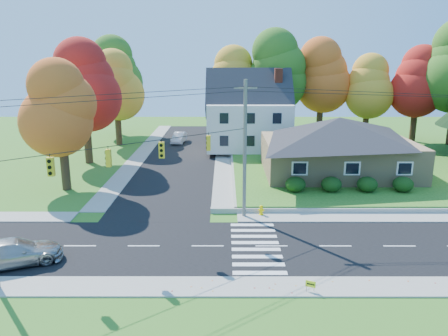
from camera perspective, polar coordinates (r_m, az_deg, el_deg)
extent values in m
plane|color=#3D7923|center=(27.86, 6.23, -10.13)|extent=(120.00, 120.00, 0.00)
cube|color=black|center=(27.86, 6.23, -10.11)|extent=(90.00, 8.00, 0.02)
cube|color=black|center=(52.72, -5.43, 1.73)|extent=(8.00, 44.00, 0.02)
cube|color=#9C9A90|center=(32.44, 5.31, -6.40)|extent=(90.00, 2.00, 0.08)
cube|color=#9C9A90|center=(23.42, 7.54, -15.12)|extent=(90.00, 2.00, 0.08)
cube|color=#3D7923|center=(50.15, 18.61, 0.65)|extent=(30.00, 30.00, 0.50)
cube|color=tan|center=(43.65, 14.60, 1.47)|extent=(14.00, 10.00, 3.20)
pyramid|color=#26262B|center=(43.15, 14.82, 4.96)|extent=(14.60, 10.60, 2.20)
cube|color=silver|center=(53.90, 3.22, 5.61)|extent=(10.00, 8.00, 5.60)
pyramid|color=#26262B|center=(53.44, 3.28, 9.86)|extent=(10.40, 8.40, 2.40)
cube|color=brown|center=(53.94, 7.00, 7.68)|extent=(0.90, 0.90, 9.60)
ellipsoid|color=#163A10|center=(36.98, 9.32, -2.10)|extent=(1.70, 1.70, 1.27)
ellipsoid|color=#163A10|center=(37.58, 13.85, -2.07)|extent=(1.70, 1.70, 1.27)
ellipsoid|color=#163A10|center=(38.41, 18.20, -2.03)|extent=(1.70, 1.70, 1.27)
ellipsoid|color=#163A10|center=(39.44, 22.35, -1.98)|extent=(1.70, 1.70, 1.27)
cylinder|color=#666059|center=(31.12, 2.73, 2.28)|extent=(0.26, 0.26, 10.00)
cube|color=#666059|center=(30.50, 2.83, 10.39)|extent=(1.60, 0.12, 0.12)
cube|color=gold|center=(24.43, -21.69, 0.16)|extent=(0.34, 0.26, 1.00)
cube|color=gold|center=(25.49, -14.84, 1.27)|extent=(0.26, 0.34, 1.00)
cube|color=gold|center=(27.01, -8.15, 2.34)|extent=(0.34, 0.26, 1.00)
cube|color=gold|center=(28.95, -2.02, 3.29)|extent=(0.26, 0.34, 1.00)
cylinder|color=black|center=(26.16, -11.09, 3.27)|extent=(13.02, 10.43, 0.04)
cylinder|color=#3F2A19|center=(59.78, 0.99, 6.41)|extent=(0.80, 0.80, 5.40)
sphere|color=gold|center=(59.36, 1.00, 10.14)|extent=(6.72, 6.72, 6.72)
sphere|color=gold|center=(59.26, 1.01, 11.76)|extent=(5.91, 5.91, 5.91)
sphere|color=gold|center=(59.21, 1.02, 13.38)|extent=(5.11, 5.11, 5.11)
cylinder|color=#3F2A19|center=(59.13, 6.87, 6.66)|extent=(0.86, 0.86, 6.30)
sphere|color=#376D1E|center=(58.70, 7.00, 11.06)|extent=(7.84, 7.84, 7.84)
sphere|color=#376D1E|center=(58.62, 7.06, 12.98)|extent=(6.90, 6.90, 6.90)
sphere|color=#376D1E|center=(58.61, 7.12, 14.89)|extent=(5.96, 5.96, 5.96)
cylinder|color=#3F2A19|center=(61.13, 12.38, 6.47)|extent=(0.83, 0.83, 5.85)
sphere|color=orange|center=(60.71, 12.60, 10.42)|extent=(7.28, 7.28, 7.28)
sphere|color=orange|center=(60.62, 12.69, 12.13)|extent=(6.41, 6.41, 6.41)
sphere|color=orange|center=(60.59, 12.79, 13.85)|extent=(5.53, 5.53, 5.53)
cylinder|color=#3F2A19|center=(61.79, 18.02, 5.76)|extent=(0.77, 0.77, 4.95)
sphere|color=gold|center=(61.40, 18.28, 9.05)|extent=(6.16, 6.16, 6.16)
sphere|color=gold|center=(61.29, 18.40, 10.48)|extent=(5.42, 5.42, 5.42)
sphere|color=gold|center=(61.22, 18.51, 11.92)|extent=(4.68, 4.68, 4.68)
cylinder|color=#3F2A19|center=(62.95, 23.54, 5.62)|extent=(0.80, 0.80, 5.40)
sphere|color=#B31C16|center=(62.55, 23.90, 9.15)|extent=(6.72, 6.72, 6.72)
sphere|color=#B31C16|center=(62.45, 24.06, 10.68)|extent=(5.91, 5.91, 5.91)
sphere|color=#B31C16|center=(62.40, 24.22, 12.21)|extent=(5.11, 5.11, 5.11)
cylinder|color=#3F2A19|center=(40.78, -20.09, 0.69)|extent=(0.77, 0.77, 4.95)
sphere|color=orange|center=(40.14, -20.53, 5.66)|extent=(6.16, 6.16, 6.16)
sphere|color=orange|center=(39.95, -20.73, 7.83)|extent=(5.42, 5.42, 5.42)
sphere|color=orange|center=(39.83, -20.93, 10.03)|extent=(4.68, 4.68, 4.68)
cylinder|color=#3F2A19|center=(50.28, -17.39, 3.90)|extent=(0.83, 0.83, 5.85)
sphere|color=#B31C16|center=(49.73, -17.76, 8.69)|extent=(7.28, 7.28, 7.28)
sphere|color=#B31C16|center=(49.60, -17.92, 10.78)|extent=(6.41, 6.41, 6.41)
sphere|color=#B31C16|center=(49.54, -18.09, 12.87)|extent=(5.53, 5.53, 5.53)
cylinder|color=#3F2A19|center=(59.55, -13.64, 5.49)|extent=(0.80, 0.80, 5.40)
sphere|color=gold|center=(59.10, -13.87, 9.22)|extent=(6.72, 6.72, 6.72)
sphere|color=gold|center=(58.98, -13.97, 10.85)|extent=(5.91, 5.91, 5.91)
sphere|color=gold|center=(58.91, -14.07, 12.48)|extent=(5.11, 5.11, 5.11)
cylinder|color=#3F2A19|center=(67.66, -13.75, 6.90)|extent=(0.86, 0.86, 6.30)
sphere|color=#376D1E|center=(67.25, -13.99, 10.74)|extent=(7.84, 7.84, 7.84)
sphere|color=#376D1E|center=(67.17, -14.09, 12.41)|extent=(6.90, 6.90, 6.90)
sphere|color=#376D1E|center=(67.14, -14.20, 14.08)|extent=(5.96, 5.96, 5.96)
imported|color=#9F9F9F|center=(27.80, -25.73, -9.88)|extent=(5.60, 4.02, 1.51)
imported|color=silver|center=(59.95, -5.89, 3.96)|extent=(1.96, 4.41, 1.41)
cylinder|color=#FFD500|center=(32.81, 4.87, -6.13)|extent=(0.36, 0.36, 0.10)
cylinder|color=#FFD500|center=(32.70, 4.88, -5.63)|extent=(0.24, 0.24, 0.55)
sphere|color=#FFD500|center=(32.59, 4.89, -5.08)|extent=(0.26, 0.26, 0.26)
cylinder|color=#FFD500|center=(32.67, 4.88, -5.47)|extent=(0.47, 0.24, 0.12)
cylinder|color=black|center=(23.09, 10.73, -15.23)|extent=(0.02, 0.02, 0.43)
cylinder|color=black|center=(23.16, 11.68, -15.18)|extent=(0.02, 0.02, 0.43)
cube|color=#FFFD1B|center=(23.00, 11.24, -14.65)|extent=(0.48, 0.24, 0.34)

